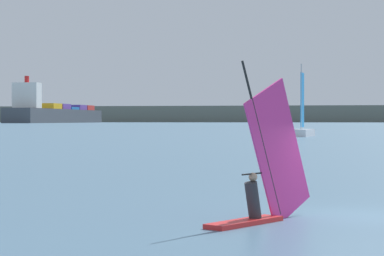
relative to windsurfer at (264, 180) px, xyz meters
name	(u,v)px	position (x,y,z in m)	size (l,w,h in m)	color
ground_plane	(357,216)	(2.53, 1.13, -1.06)	(4000.00, 4000.00, 0.00)	#476B84
windsurfer	(264,180)	(0.00, 0.00, 0.00)	(2.85, 3.56, 4.27)	red
cargo_ship	(57,113)	(-169.32, 737.30, 8.08)	(52.80, 212.76, 41.63)	#3F444C
distant_headland	(318,115)	(132.47, 1151.79, 8.94)	(997.01, 497.75, 20.01)	#60665B
small_sailboat	(301,130)	(10.51, 103.34, -0.11)	(5.01, 7.95, 11.42)	white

